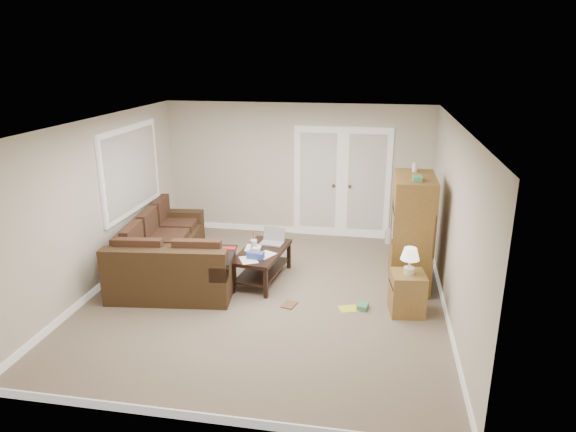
% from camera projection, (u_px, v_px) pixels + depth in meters
% --- Properties ---
extents(floor, '(5.50, 5.50, 0.00)m').
position_uv_depth(floor, '(267.00, 295.00, 7.48)').
color(floor, gray).
rests_on(floor, ground).
extents(ceiling, '(5.00, 5.50, 0.02)m').
position_uv_depth(ceiling, '(265.00, 122.00, 6.71)').
color(ceiling, silver).
rests_on(ceiling, wall_back).
extents(wall_left, '(0.02, 5.50, 2.50)m').
position_uv_depth(wall_left, '(100.00, 204.00, 7.51)').
color(wall_left, beige).
rests_on(wall_left, floor).
extents(wall_right, '(0.02, 5.50, 2.50)m').
position_uv_depth(wall_right, '(453.00, 223.00, 6.68)').
color(wall_right, beige).
rests_on(wall_right, floor).
extents(wall_back, '(5.00, 0.02, 2.50)m').
position_uv_depth(wall_back, '(297.00, 170.00, 9.68)').
color(wall_back, beige).
rests_on(wall_back, floor).
extents(wall_front, '(5.00, 0.02, 2.50)m').
position_uv_depth(wall_front, '(200.00, 306.00, 4.52)').
color(wall_front, beige).
rests_on(wall_front, floor).
extents(baseboards, '(5.00, 5.50, 0.10)m').
position_uv_depth(baseboards, '(267.00, 292.00, 7.46)').
color(baseboards, white).
rests_on(baseboards, floor).
extents(french_doors, '(1.80, 0.05, 2.13)m').
position_uv_depth(french_doors, '(342.00, 184.00, 9.57)').
color(french_doors, white).
rests_on(french_doors, floor).
extents(window_left, '(0.05, 1.92, 1.42)m').
position_uv_depth(window_left, '(131.00, 170.00, 8.35)').
color(window_left, white).
rests_on(window_left, wall_left).
extents(sectional_sofa, '(2.08, 2.75, 0.82)m').
position_uv_depth(sectional_sofa, '(167.00, 257.00, 8.00)').
color(sectional_sofa, '#3D2A17').
rests_on(sectional_sofa, floor).
extents(coffee_table, '(0.75, 1.27, 0.82)m').
position_uv_depth(coffee_table, '(263.00, 263.00, 7.90)').
color(coffee_table, black).
rests_on(coffee_table, floor).
extents(tv_armoire, '(0.58, 1.05, 1.80)m').
position_uv_depth(tv_armoire, '(411.00, 231.00, 7.61)').
color(tv_armoire, brown).
rests_on(tv_armoire, floor).
extents(side_cabinet, '(0.50, 0.50, 0.94)m').
position_uv_depth(side_cabinet, '(407.00, 290.00, 6.87)').
color(side_cabinet, olive).
rests_on(side_cabinet, floor).
extents(space_heater, '(0.13, 0.11, 0.28)m').
position_uv_depth(space_heater, '(389.00, 236.00, 9.44)').
color(space_heater, silver).
rests_on(space_heater, floor).
extents(floor_magazine, '(0.31, 0.28, 0.01)m').
position_uv_depth(floor_magazine, '(349.00, 309.00, 7.07)').
color(floor_magazine, yellow).
rests_on(floor_magazine, floor).
extents(floor_greenbox, '(0.17, 0.20, 0.07)m').
position_uv_depth(floor_greenbox, '(363.00, 306.00, 7.06)').
color(floor_greenbox, '#41915B').
rests_on(floor_greenbox, floor).
extents(floor_book, '(0.22, 0.27, 0.02)m').
position_uv_depth(floor_book, '(284.00, 304.00, 7.20)').
color(floor_book, brown).
rests_on(floor_book, floor).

